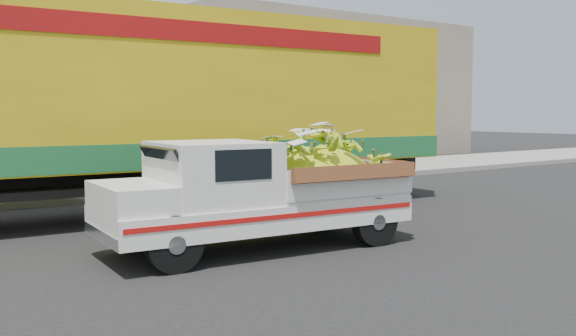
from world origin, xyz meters
TOP-DOWN VIEW (x-y plane):
  - ground at (0.00, 0.00)m, footprint 100.00×100.00m
  - curb at (0.00, 5.96)m, footprint 60.00×0.25m
  - sidewalk at (0.00, 8.06)m, footprint 60.00×4.00m
  - building_right at (14.00, 14.96)m, footprint 14.00×6.00m
  - pickup_truck at (1.00, -0.19)m, footprint 4.56×2.01m
  - semi_trailer at (1.08, 3.50)m, footprint 12.04×3.20m

SIDE VIEW (x-z plane):
  - ground at x=0.00m, z-range 0.00..0.00m
  - sidewalk at x=0.00m, z-range 0.00..0.14m
  - curb at x=0.00m, z-range 0.00..0.15m
  - pickup_truck at x=1.00m, z-range 0.06..1.61m
  - semi_trailer at x=1.08m, z-range 0.22..4.02m
  - building_right at x=14.00m, z-range 0.00..6.00m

